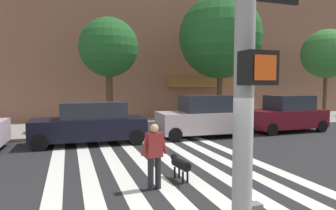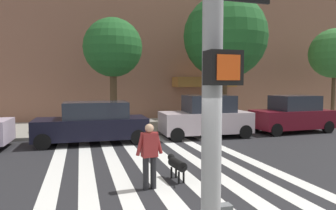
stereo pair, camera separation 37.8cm
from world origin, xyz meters
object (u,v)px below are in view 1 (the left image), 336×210
(parked_car_behind_first, at_px, (91,123))
(pedestrian_dog_walker, at_px, (154,153))
(dog_on_leash, at_px, (180,164))
(parked_car_third_in_line, at_px, (203,117))
(street_tree_nearest, at_px, (109,48))
(street_tree_middle, at_px, (220,37))
(parked_car_fourth_in_line, at_px, (287,114))
(street_tree_further, at_px, (326,54))

(parked_car_behind_first, distance_m, pedestrian_dog_walker, 6.41)
(parked_car_behind_first, height_order, dog_on_leash, parked_car_behind_first)
(parked_car_third_in_line, height_order, street_tree_nearest, street_tree_nearest)
(parked_car_third_in_line, bearing_deg, dog_on_leash, -120.52)
(street_tree_nearest, height_order, street_tree_middle, street_tree_middle)
(street_tree_nearest, height_order, dog_on_leash, street_tree_nearest)
(parked_car_fourth_in_line, xyz_separation_m, pedestrian_dog_walker, (-9.37, -6.32, -0.02))
(street_tree_middle, distance_m, street_tree_further, 8.50)
(parked_car_third_in_line, relative_size, street_tree_nearest, 0.73)
(parked_car_fourth_in_line, xyz_separation_m, dog_on_leash, (-8.51, -5.85, -0.50))
(street_tree_further, bearing_deg, parked_car_third_in_line, -163.92)
(street_tree_middle, bearing_deg, parked_car_third_in_line, -130.02)
(parked_car_third_in_line, bearing_deg, street_tree_middle, 49.98)
(street_tree_nearest, distance_m, street_tree_middle, 6.74)
(parked_car_behind_first, distance_m, parked_car_fourth_in_line, 10.46)
(street_tree_middle, relative_size, pedestrian_dog_walker, 4.77)
(parked_car_behind_first, height_order, parked_car_third_in_line, parked_car_third_in_line)
(parked_car_behind_first, relative_size, dog_on_leash, 4.47)
(pedestrian_dog_walker, height_order, dog_on_leash, pedestrian_dog_walker)
(parked_car_fourth_in_line, xyz_separation_m, street_tree_nearest, (-9.21, 3.23, 3.62))
(street_tree_middle, relative_size, street_tree_further, 1.25)
(parked_car_fourth_in_line, bearing_deg, street_tree_middle, 129.88)
(street_tree_nearest, xyz_separation_m, pedestrian_dog_walker, (-0.16, -9.55, -3.64))
(parked_car_behind_first, bearing_deg, parked_car_third_in_line, -0.01)
(parked_car_behind_first, height_order, street_tree_further, street_tree_further)
(dog_on_leash, bearing_deg, parked_car_third_in_line, 59.48)
(parked_car_third_in_line, distance_m, street_tree_nearest, 6.37)
(parked_car_fourth_in_line, height_order, dog_on_leash, parked_car_fourth_in_line)
(parked_car_third_in_line, xyz_separation_m, street_tree_further, (11.01, 3.17, 3.74))
(parked_car_third_in_line, bearing_deg, street_tree_nearest, 142.00)
(street_tree_further, bearing_deg, pedestrian_dog_walker, -148.23)
(parked_car_behind_first, height_order, street_tree_nearest, street_tree_nearest)
(street_tree_further, bearing_deg, parked_car_fourth_in_line, -151.93)
(parked_car_third_in_line, bearing_deg, street_tree_further, 16.08)
(parked_car_fourth_in_line, bearing_deg, dog_on_leash, -145.51)
(pedestrian_dog_walker, xyz_separation_m, dog_on_leash, (0.86, 0.47, -0.48))
(parked_car_fourth_in_line, bearing_deg, pedestrian_dog_walker, -146.02)
(street_tree_nearest, relative_size, pedestrian_dog_walker, 3.70)
(parked_car_behind_first, relative_size, street_tree_nearest, 0.80)
(parked_car_fourth_in_line, distance_m, street_tree_nearest, 10.41)
(street_tree_middle, bearing_deg, parked_car_fourth_in_line, -50.12)
(parked_car_third_in_line, xyz_separation_m, street_tree_middle, (2.54, 3.03, 4.47))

